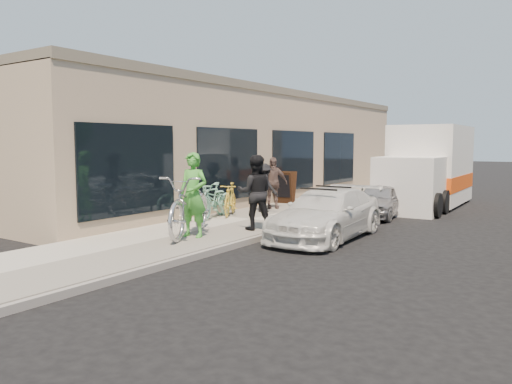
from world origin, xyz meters
The scene contains 17 objects.
ground centered at (0.00, 0.00, 0.00)m, with size 120.00×120.00×0.00m, color black.
sidewalk centered at (-2.00, 3.00, 0.07)m, with size 3.00×34.00×0.15m, color #A9A498.
curb centered at (-0.45, 3.00, 0.07)m, with size 0.12×34.00×0.13m, color gray.
storefront centered at (-5.24, 7.99, 2.12)m, with size 3.60×20.00×4.22m.
bike_rack centered at (-2.72, 1.55, 0.63)m, with size 0.20×0.54×0.79m.
sandwich_board centered at (-3.10, 6.69, 0.71)m, with size 0.77×0.78×1.10m.
sedan_white centered at (0.67, 2.33, 0.59)m, with size 1.77×4.09×1.21m.
sedan_silver centered at (0.47, 6.36, 0.51)m, with size 1.20×2.99×1.02m, color gray.
moving_truck centered at (0.93, 9.85, 1.27)m, with size 2.35×5.88×2.86m.
tandem_bike centered at (-1.71, 0.20, 0.84)m, with size 0.92×2.63×1.38m, color silver.
woman_rider centered at (-1.53, 0.09, 1.10)m, with size 0.69×0.45×1.89m, color green.
man_standing centered at (-0.91, 1.65, 1.06)m, with size 0.88×0.69×1.81m, color black.
cruiser_bike_a centered at (-3.06, 2.61, 0.64)m, with size 0.46×1.63×0.98m, color #85C6AC.
cruiser_bike_b centered at (-2.87, 2.58, 0.66)m, with size 0.68×1.95×1.02m, color #85C6AC.
cruiser_bike_c centered at (-2.85, 3.21, 0.62)m, with size 0.44×1.57×0.94m, color gold.
bystander_a centered at (-2.46, 4.39, 0.89)m, with size 0.96×0.55×1.48m, color black.
bystander_b centered at (-2.70, 5.26, 0.97)m, with size 0.97×0.40×1.65m, color brown.
Camera 1 is at (5.82, -8.25, 2.23)m, focal length 35.00 mm.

